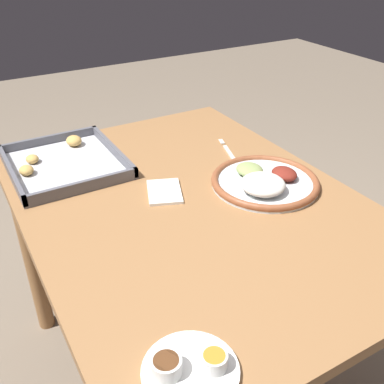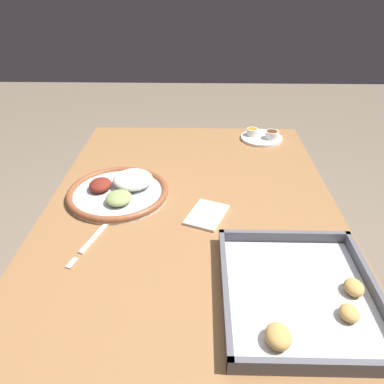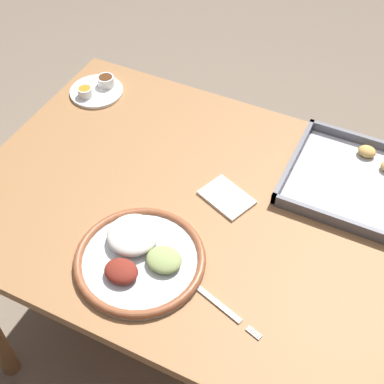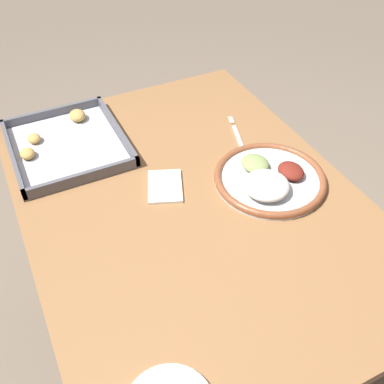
{
  "view_description": "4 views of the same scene",
  "coord_description": "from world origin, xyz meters",
  "px_view_note": "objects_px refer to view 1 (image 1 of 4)",
  "views": [
    {
      "loc": [
        -0.87,
        0.5,
        1.39
      ],
      "look_at": [
        -0.01,
        0.0,
        0.79
      ],
      "focal_mm": 42.0,
      "sensor_mm": 36.0,
      "label": 1
    },
    {
      "loc": [
        0.91,
        0.02,
        1.35
      ],
      "look_at": [
        -0.01,
        0.0,
        0.79
      ],
      "focal_mm": 35.0,
      "sensor_mm": 36.0,
      "label": 2
    },
    {
      "loc": [
        0.37,
        -0.79,
        1.77
      ],
      "look_at": [
        -0.01,
        0.0,
        0.79
      ],
      "focal_mm": 50.0,
      "sensor_mm": 36.0,
      "label": 3
    },
    {
      "loc": [
        -0.76,
        0.36,
        1.56
      ],
      "look_at": [
        -0.01,
        0.0,
        0.79
      ],
      "focal_mm": 42.0,
      "sensor_mm": 36.0,
      "label": 4
    }
  ],
  "objects_px": {
    "napkin": "(164,192)",
    "saucer_plate": "(189,368)",
    "fork": "(230,154)",
    "baking_tray": "(64,162)",
    "dinner_plate": "(265,181)"
  },
  "relations": [
    {
      "from": "dinner_plate",
      "to": "fork",
      "type": "relative_size",
      "value": 1.49
    },
    {
      "from": "dinner_plate",
      "to": "saucer_plate",
      "type": "xyz_separation_m",
      "value": [
        -0.42,
        0.48,
        -0.0
      ]
    },
    {
      "from": "fork",
      "to": "saucer_plate",
      "type": "bearing_deg",
      "value": 158.44
    },
    {
      "from": "dinner_plate",
      "to": "napkin",
      "type": "bearing_deg",
      "value": 67.95
    },
    {
      "from": "dinner_plate",
      "to": "saucer_plate",
      "type": "bearing_deg",
      "value": 131.29
    },
    {
      "from": "dinner_plate",
      "to": "baking_tray",
      "type": "xyz_separation_m",
      "value": [
        0.4,
        0.45,
        -0.0
      ]
    },
    {
      "from": "saucer_plate",
      "to": "baking_tray",
      "type": "height_order",
      "value": "same"
    },
    {
      "from": "dinner_plate",
      "to": "napkin",
      "type": "relative_size",
      "value": 1.99
    },
    {
      "from": "dinner_plate",
      "to": "baking_tray",
      "type": "bearing_deg",
      "value": 48.47
    },
    {
      "from": "fork",
      "to": "baking_tray",
      "type": "relative_size",
      "value": 0.56
    },
    {
      "from": "saucer_plate",
      "to": "baking_tray",
      "type": "relative_size",
      "value": 0.45
    },
    {
      "from": "saucer_plate",
      "to": "napkin",
      "type": "height_order",
      "value": "saucer_plate"
    },
    {
      "from": "napkin",
      "to": "saucer_plate",
      "type": "bearing_deg",
      "value": 157.08
    },
    {
      "from": "saucer_plate",
      "to": "napkin",
      "type": "relative_size",
      "value": 1.07
    },
    {
      "from": "dinner_plate",
      "to": "baking_tray",
      "type": "distance_m",
      "value": 0.6
    }
  ]
}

